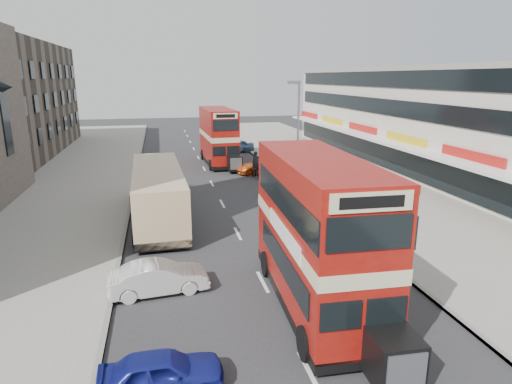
{
  "coord_description": "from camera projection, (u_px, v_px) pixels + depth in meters",
  "views": [
    {
      "loc": [
        -3.92,
        -14.39,
        8.43
      ],
      "look_at": [
        0.56,
        5.86,
        2.92
      ],
      "focal_mm": 30.57,
      "sensor_mm": 36.0,
      "label": 1
    }
  ],
  "objects": [
    {
      "name": "kerb_right",
      "position": [
        284.0,
        179.0,
        36.69
      ],
      "size": [
        0.2,
        90.0,
        0.16
      ],
      "primitive_type": "cube",
      "color": "gray",
      "rests_on": "ground"
    },
    {
      "name": "commercial_row",
      "position": [
        423.0,
        118.0,
        40.28
      ],
      "size": [
        9.9,
        46.2,
        9.3
      ],
      "color": "beige",
      "rests_on": "ground"
    },
    {
      "name": "kerb_left",
      "position": [
        134.0,
        187.0,
        34.14
      ],
      "size": [
        0.2,
        90.0,
        0.16
      ],
      "primitive_type": "cube",
      "color": "gray",
      "rests_on": "ground"
    },
    {
      "name": "pavement_left",
      "position": [
        54.0,
        191.0,
        32.91
      ],
      "size": [
        12.0,
        90.0,
        0.15
      ],
      "primitive_type": "cube",
      "color": "gray",
      "rests_on": "ground"
    },
    {
      "name": "coach",
      "position": [
        158.0,
        192.0,
        26.02
      ],
      "size": [
        3.19,
        11.2,
        2.95
      ],
      "rotation": [
        0.0,
        0.0,
        0.03
      ],
      "color": "black",
      "rests_on": "ground"
    },
    {
      "name": "car_right_c",
      "position": [
        236.0,
        146.0,
        49.87
      ],
      "size": [
        4.26,
        2.03,
        1.4
      ],
      "primitive_type": "imported",
      "rotation": [
        0.0,
        0.0,
        -1.48
      ],
      "color": "teal",
      "rests_on": "ground"
    },
    {
      "name": "car_right_b",
      "position": [
        261.0,
        166.0,
        39.01
      ],
      "size": [
        4.67,
        2.41,
        1.26
      ],
      "primitive_type": "imported",
      "rotation": [
        0.0,
        0.0,
        -1.5
      ],
      "color": "#DE5716",
      "rests_on": "ground"
    },
    {
      "name": "pavement_right",
      "position": [
        349.0,
        176.0,
        37.92
      ],
      "size": [
        12.0,
        90.0,
        0.15
      ],
      "primitive_type": "cube",
      "color": "gray",
      "rests_on": "ground"
    },
    {
      "name": "ground",
      "position": [
        275.0,
        305.0,
        16.56
      ],
      "size": [
        160.0,
        160.0,
        0.0
      ],
      "primitive_type": "plane",
      "color": "#28282B",
      "rests_on": "ground"
    },
    {
      "name": "pedestrian_near",
      "position": [
        333.0,
        177.0,
        32.79
      ],
      "size": [
        0.81,
        0.7,
        1.84
      ],
      "primitive_type": "imported",
      "rotation": [
        0.0,
        0.0,
        3.56
      ],
      "color": "gray",
      "rests_on": "pavement_right"
    },
    {
      "name": "car_left_near",
      "position": [
        162.0,
        372.0,
        11.95
      ],
      "size": [
        3.46,
        1.47,
        1.17
      ],
      "primitive_type": "imported",
      "rotation": [
        0.0,
        0.0,
        1.6
      ],
      "color": "navy",
      "rests_on": "ground"
    },
    {
      "name": "cyclist",
      "position": [
        256.0,
        169.0,
        37.2
      ],
      "size": [
        0.71,
        1.74,
        2.28
      ],
      "rotation": [
        0.0,
        0.0,
        0.02
      ],
      "color": "gray",
      "rests_on": "ground"
    },
    {
      "name": "car_right_a",
      "position": [
        292.0,
        186.0,
        31.85
      ],
      "size": [
        4.65,
        1.9,
        1.35
      ],
      "primitive_type": "imported",
      "rotation": [
        0.0,
        0.0,
        -1.57
      ],
      "color": "maroon",
      "rests_on": "ground"
    },
    {
      "name": "street_lamp",
      "position": [
        297.0,
        125.0,
        33.68
      ],
      "size": [
        1.0,
        0.2,
        8.12
      ],
      "color": "slate",
      "rests_on": "ground"
    },
    {
      "name": "pedestrian_far",
      "position": [
        279.0,
        150.0,
        44.71
      ],
      "size": [
        1.12,
        0.53,
        1.86
      ],
      "primitive_type": "imported",
      "rotation": [
        0.0,
        0.0,
        -0.07
      ],
      "color": "gray",
      "rests_on": "pavement_right"
    },
    {
      "name": "road_surface",
      "position": [
        212.0,
        183.0,
        35.43
      ],
      "size": [
        12.0,
        90.0,
        0.01
      ],
      "primitive_type": "cube",
      "color": "#28282B",
      "rests_on": "ground"
    },
    {
      "name": "bus_second",
      "position": [
        218.0,
        136.0,
        42.74
      ],
      "size": [
        2.91,
        9.56,
        5.25
      ],
      "rotation": [
        0.0,
        0.0,
        3.18
      ],
      "color": "black",
      "rests_on": "ground"
    },
    {
      "name": "bus_main",
      "position": [
        317.0,
        233.0,
        15.92
      ],
      "size": [
        3.07,
        10.05,
        5.49
      ],
      "rotation": [
        0.0,
        0.0,
        3.1
      ],
      "color": "black",
      "rests_on": "ground"
    },
    {
      "name": "car_left_front",
      "position": [
        159.0,
        278.0,
        17.39
      ],
      "size": [
        4.06,
        1.76,
        1.3
      ],
      "primitive_type": "imported",
      "rotation": [
        0.0,
        0.0,
        1.67
      ],
      "color": "silver",
      "rests_on": "ground"
    }
  ]
}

